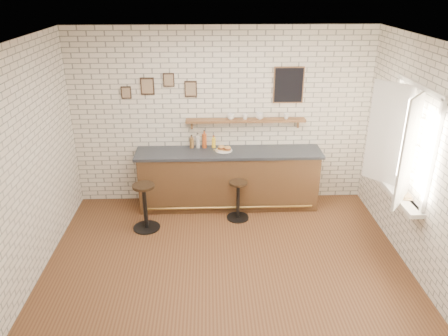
{
  "coord_description": "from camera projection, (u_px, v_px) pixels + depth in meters",
  "views": [
    {
      "loc": [
        -0.22,
        -5.06,
        3.66
      ],
      "look_at": [
        0.0,
        0.9,
        1.06
      ],
      "focal_mm": 35.0,
      "sensor_mm": 36.0,
      "label": 1
    }
  ],
  "objects": [
    {
      "name": "book_upper",
      "position": [
        401.0,
        195.0,
        5.92
      ],
      "size": [
        0.18,
        0.23,
        0.02
      ],
      "primitive_type": "imported",
      "rotation": [
        0.0,
        0.0,
        0.1
      ],
      "color": "tan",
      "rests_on": "book_lower"
    },
    {
      "name": "shelf_cup_b",
      "position": [
        245.0,
        117.0,
        7.24
      ],
      "size": [
        0.12,
        0.12,
        0.09
      ],
      "primitive_type": "imported",
      "rotation": [
        0.0,
        0.0,
        1.25
      ],
      "color": "white",
      "rests_on": "wall_shelf"
    },
    {
      "name": "shelf_cup_d",
      "position": [
        286.0,
        116.0,
        7.26
      ],
      "size": [
        0.13,
        0.13,
        0.09
      ],
      "primitive_type": "imported",
      "rotation": [
        0.0,
        0.0,
        0.5
      ],
      "color": "white",
      "rests_on": "wall_shelf"
    },
    {
      "name": "sandwich_plate",
      "position": [
        224.0,
        150.0,
        7.28
      ],
      "size": [
        0.28,
        0.28,
        0.01
      ],
      "primitive_type": "cylinder",
      "color": "white",
      "rests_on": "bar_counter"
    },
    {
      "name": "casement_window",
      "position": [
        403.0,
        143.0,
        5.8
      ],
      "size": [
        0.4,
        1.3,
        1.56
      ],
      "color": "white",
      "rests_on": "ground"
    },
    {
      "name": "bitters_bottle_white",
      "position": [
        198.0,
        142.0,
        7.37
      ],
      "size": [
        0.07,
        0.07,
        0.26
      ],
      "color": "beige",
      "rests_on": "bar_counter"
    },
    {
      "name": "potato_chips",
      "position": [
        223.0,
        150.0,
        7.27
      ],
      "size": [
        0.27,
        0.19,
        0.0
      ],
      "color": "gold",
      "rests_on": "sandwich_plate"
    },
    {
      "name": "back_wall_decor",
      "position": [
        235.0,
        86.0,
        7.1
      ],
      "size": [
        2.96,
        0.02,
        0.56
      ],
      "color": "black",
      "rests_on": "ground"
    },
    {
      "name": "ground",
      "position": [
        226.0,
        263.0,
        6.1
      ],
      "size": [
        5.0,
        5.0,
        0.0
      ],
      "primitive_type": "plane",
      "color": "brown",
      "rests_on": "ground"
    },
    {
      "name": "wall_shelf",
      "position": [
        246.0,
        120.0,
        7.27
      ],
      "size": [
        2.0,
        0.18,
        0.18
      ],
      "color": "brown",
      "rests_on": "ground"
    },
    {
      "name": "bar_stool_right",
      "position": [
        238.0,
        199.0,
        7.1
      ],
      "size": [
        0.37,
        0.37,
        0.66
      ],
      "color": "black",
      "rests_on": "ground"
    },
    {
      "name": "bitters_bottle_amber",
      "position": [
        204.0,
        141.0,
        7.36
      ],
      "size": [
        0.08,
        0.08,
        0.31
      ],
      "color": "#AD491B",
      "rests_on": "bar_counter"
    },
    {
      "name": "bar_stool_left",
      "position": [
        145.0,
        205.0,
        6.79
      ],
      "size": [
        0.42,
        0.42,
        0.76
      ],
      "color": "black",
      "rests_on": "ground"
    },
    {
      "name": "shelf_cup_c",
      "position": [
        260.0,
        116.0,
        7.24
      ],
      "size": [
        0.17,
        0.17,
        0.11
      ],
      "primitive_type": "imported",
      "rotation": [
        0.0,
        0.0,
        1.28
      ],
      "color": "white",
      "rests_on": "wall_shelf"
    },
    {
      "name": "shelf_cup_a",
      "position": [
        231.0,
        117.0,
        7.23
      ],
      "size": [
        0.13,
        0.13,
        0.1
      ],
      "primitive_type": "imported",
      "rotation": [
        0.0,
        0.0,
        0.06
      ],
      "color": "white",
      "rests_on": "wall_shelf"
    },
    {
      "name": "book_lower",
      "position": [
        401.0,
        196.0,
        5.91
      ],
      "size": [
        0.2,
        0.24,
        0.02
      ],
      "primitive_type": "imported",
      "rotation": [
        0.0,
        0.0,
        -0.23
      ],
      "color": "tan",
      "rests_on": "window_sill"
    },
    {
      "name": "bar_counter",
      "position": [
        229.0,
        179.0,
        7.46
      ],
      "size": [
        3.1,
        0.65,
        1.01
      ],
      "color": "#54381F",
      "rests_on": "ground"
    },
    {
      "name": "ciabatta_sandwich",
      "position": [
        224.0,
        148.0,
        7.26
      ],
      "size": [
        0.24,
        0.17,
        0.07
      ],
      "color": "tan",
      "rests_on": "sandwich_plate"
    },
    {
      "name": "bitters_bottle_brown",
      "position": [
        192.0,
        143.0,
        7.37
      ],
      "size": [
        0.07,
        0.07,
        0.23
      ],
      "color": "brown",
      "rests_on": "bar_counter"
    },
    {
      "name": "window_sill",
      "position": [
        397.0,
        193.0,
        6.1
      ],
      "size": [
        0.2,
        1.35,
        0.06
      ],
      "color": "white",
      "rests_on": "ground"
    },
    {
      "name": "condiment_bottle_yellow",
      "position": [
        214.0,
        143.0,
        7.38
      ],
      "size": [
        0.07,
        0.07,
        0.21
      ],
      "color": "yellow",
      "rests_on": "bar_counter"
    }
  ]
}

